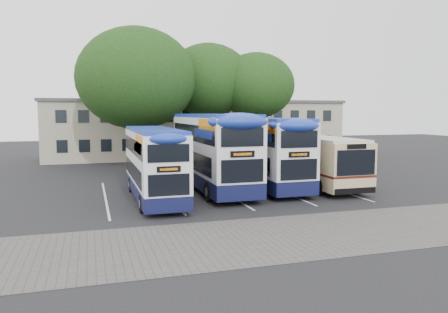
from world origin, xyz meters
The scene contains 12 objects.
ground centered at (0.00, 0.00, 0.00)m, with size 120.00×120.00×0.00m, color black.
paving_strip centered at (-2.00, -5.00, 0.01)m, with size 40.00×6.00×0.01m, color #595654.
bay_lines centered at (-3.75, 5.00, 0.01)m, with size 14.12×11.00×0.01m.
depot_building centered at (0.00, 26.99, 3.15)m, with size 32.40×8.40×6.20m.
lamp_post centered at (6.00, 19.97, 5.08)m, with size 0.25×1.05×9.06m.
tree_left centered at (-7.61, 16.89, 7.69)m, with size 9.95×9.95×11.93m.
tree_mid centered at (-0.89, 18.79, 7.80)m, with size 7.89×7.89×11.17m.
tree_right centered at (3.21, 17.29, 7.29)m, with size 7.06×7.06×10.32m.
bus_dd_left centered at (-8.12, 3.87, 2.20)m, with size 2.33×9.60×4.00m.
bus_dd_mid centered at (-4.10, 6.13, 2.63)m, with size 2.78×11.47×4.78m.
bus_dd_right centered at (-0.73, 6.17, 2.49)m, with size 2.63×10.86×4.53m.
bus_single centered at (2.65, 6.06, 1.87)m, with size 2.82×11.07×3.30m.
Camera 1 is at (-11.52, -20.45, 4.89)m, focal length 35.00 mm.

